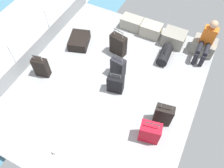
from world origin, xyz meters
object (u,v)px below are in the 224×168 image
Objects in this scene: cargo_crate_0 at (132,23)px; suitcase_0 at (118,45)px; paper_cup at (55,152)px; suitcase_2 at (116,84)px; suitcase_6 at (79,41)px; suitcase_1 at (41,67)px; suitcase_5 at (118,67)px; cargo_crate_2 at (174,38)px; cargo_crate_3 at (204,46)px; duffel_bag at (165,55)px; cargo_crate_1 at (151,30)px; suitcase_4 at (163,115)px; passenger_seated at (207,40)px; suitcase_3 at (150,132)px.

suitcase_0 is (0.09, -1.12, 0.14)m from cargo_crate_0.
suitcase_0 is 8.14× the size of paper_cup.
suitcase_2 is 0.81× the size of suitcase_6.
suitcase_1 is 1.92m from suitcase_5.
suitcase_2 is (-0.77, -2.17, 0.06)m from cargo_crate_2.
suitcase_1 is at bearing -153.33° from suitcase_5.
suitcase_5 is 0.87× the size of suitcase_6.
cargo_crate_3 is at bearing 4.62° from cargo_crate_2.
suitcase_0 is at bearing -163.15° from duffel_bag.
cargo_crate_1 is 2.78m from suitcase_4.
suitcase_1 is at bearing -144.64° from passenger_seated.
duffel_bag is (0.67, -0.71, -0.04)m from cargo_crate_1.
suitcase_5 reaches higher than cargo_crate_3.
suitcase_3 is (1.73, -3.04, 0.11)m from cargo_crate_0.
cargo_crate_2 reaches higher than suitcase_6.
suitcase_3 reaches higher than cargo_crate_2.
suitcase_1 reaches higher than paper_cup.
cargo_crate_3 is 2.35m from suitcase_0.
cargo_crate_1 is 0.98× the size of suitcase_2.
suitcase_1 reaches higher than cargo_crate_0.
suitcase_6 is (-1.67, -1.27, -0.06)m from cargo_crate_1.
suitcase_0 is 1.19× the size of suitcase_5.
suitcase_1 is 1.12× the size of suitcase_2.
suitcase_4 is (1.77, -1.42, -0.02)m from suitcase_0.
cargo_crate_2 is at bearing 172.01° from passenger_seated.
suitcase_3 is 2.01m from paper_cup.
suitcase_2 is 1.33m from suitcase_4.
suitcase_0 reaches higher than cargo_crate_3.
cargo_crate_1 is at bearing 63.33° from suitcase_0.
duffel_bag is (-0.85, -0.75, -0.04)m from cargo_crate_3.
suitcase_6 is at bearing 161.75° from suitcase_5.
cargo_crate_3 is at bearing 37.32° from suitcase_1.
passenger_seated is 1.46× the size of suitcase_4.
cargo_crate_0 is 0.63m from cargo_crate_1.
passenger_seated reaches higher than cargo_crate_2.
suitcase_6 is at bearing -170.50° from suitcase_0.
suitcase_0 reaches higher than duffel_bag.
passenger_seated is at bearing 35.36° from suitcase_1.
cargo_crate_3 is at bearing 1.36° from cargo_crate_1.
suitcase_2 reaches higher than paper_cup.
cargo_crate_3 is 0.42m from passenger_seated.
cargo_crate_0 is 3.50m from suitcase_3.
suitcase_5 is at bearing -77.34° from cargo_crate_0.
suitcase_6 is at bearing -128.56° from cargo_crate_0.
suitcase_3 is (1.65, -1.92, -0.03)m from suitcase_0.
suitcase_3 is 2.33m from duffel_bag.
suitcase_2 reaches higher than cargo_crate_2.
suitcase_4 is 7.45× the size of paper_cup.
cargo_crate_2 is 3.69m from suitcase_1.
suitcase_4 is (-0.30, -2.53, 0.10)m from cargo_crate_3.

